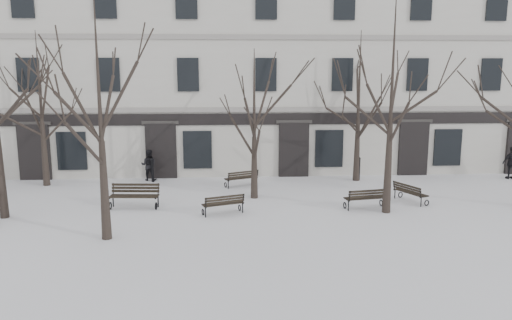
{
  "coord_description": "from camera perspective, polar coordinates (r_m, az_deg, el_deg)",
  "views": [
    {
      "loc": [
        -0.05,
        -18.11,
        5.67
      ],
      "look_at": [
        1.19,
        3.0,
        1.82
      ],
      "focal_mm": 35.0,
      "sensor_mm": 36.0,
      "label": 1
    }
  ],
  "objects": [
    {
      "name": "bench_3",
      "position": [
        21.28,
        -13.72,
        -3.92
      ],
      "size": [
        2.04,
        0.88,
        1.0
      ],
      "rotation": [
        0.0,
        0.0,
        -0.08
      ],
      "color": "black",
      "rests_on": "ground"
    },
    {
      "name": "tree_5",
      "position": [
        21.73,
        -0.21,
        6.15
      ],
      "size": [
        4.58,
        4.58,
        6.54
      ],
      "color": "black",
      "rests_on": "ground"
    },
    {
      "name": "tree_6",
      "position": [
        25.77,
        11.71,
        8.03
      ],
      "size": [
        5.3,
        5.3,
        7.58
      ],
      "color": "black",
      "rests_on": "ground"
    },
    {
      "name": "bench_4",
      "position": [
        24.4,
        -1.64,
        -2.04
      ],
      "size": [
        1.71,
        1.2,
        0.82
      ],
      "rotation": [
        0.0,
        0.0,
        3.56
      ],
      "color": "black",
      "rests_on": "ground"
    },
    {
      "name": "bollard_b",
      "position": [
        26.34,
        11.68,
        -0.88
      ],
      "size": [
        0.16,
        0.16,
        1.21
      ],
      "color": "black",
      "rests_on": "ground"
    },
    {
      "name": "tree_1",
      "position": [
        16.98,
        -17.53,
        7.59
      ],
      "size": [
        5.6,
        5.6,
        8.0
      ],
      "color": "black",
      "rests_on": "ground"
    },
    {
      "name": "bench_2",
      "position": [
        21.03,
        12.46,
        -4.22
      ],
      "size": [
        1.81,
        0.93,
        0.87
      ],
      "rotation": [
        0.0,
        0.0,
        3.32
      ],
      "color": "black",
      "rests_on": "ground"
    },
    {
      "name": "bollard_a",
      "position": [
        25.94,
        -11.75,
        -1.05
      ],
      "size": [
        0.16,
        0.16,
        1.22
      ],
      "color": "black",
      "rests_on": "ground"
    },
    {
      "name": "tree_2",
      "position": [
        20.07,
        15.34,
        9.18
      ],
      "size": [
        6.04,
        6.04,
        8.63
      ],
      "color": "black",
      "rests_on": "ground"
    },
    {
      "name": "ground",
      "position": [
        18.98,
        -3.09,
        -7.08
      ],
      "size": [
        100.0,
        100.0,
        0.0
      ],
      "primitive_type": "plane",
      "color": "white",
      "rests_on": "ground"
    },
    {
      "name": "pedestrian_c",
      "position": [
        29.44,
        27.06,
        -1.93
      ],
      "size": [
        1.01,
        0.43,
        1.71
      ],
      "primitive_type": "imported",
      "rotation": [
        0.0,
        0.0,
        3.15
      ],
      "color": "black",
      "rests_on": "ground"
    },
    {
      "name": "bench_5",
      "position": [
        22.57,
        17.16,
        -3.52
      ],
      "size": [
        1.2,
        1.72,
        0.83
      ],
      "rotation": [
        0.0,
        0.0,
        1.99
      ],
      "color": "black",
      "rests_on": "ground"
    },
    {
      "name": "building",
      "position": [
        31.07,
        -3.33,
        10.02
      ],
      "size": [
        40.4,
        10.2,
        11.4
      ],
      "color": "beige",
      "rests_on": "ground"
    },
    {
      "name": "bench_1",
      "position": [
        19.81,
        -3.76,
        -4.98
      ],
      "size": [
        1.72,
        1.12,
        0.83
      ],
      "rotation": [
        0.0,
        0.0,
        3.5
      ],
      "color": "black",
      "rests_on": "ground"
    },
    {
      "name": "pedestrian_b",
      "position": [
        26.46,
        -12.1,
        -2.28
      ],
      "size": [
        0.82,
        0.66,
        1.62
      ],
      "primitive_type": "imported",
      "rotation": [
        0.0,
        0.0,
        3.08
      ],
      "color": "black",
      "rests_on": "ground"
    },
    {
      "name": "tree_4",
      "position": [
        26.27,
        -23.49,
        7.32
      ],
      "size": [
        5.24,
        5.24,
        7.49
      ],
      "color": "black",
      "rests_on": "ground"
    }
  ]
}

